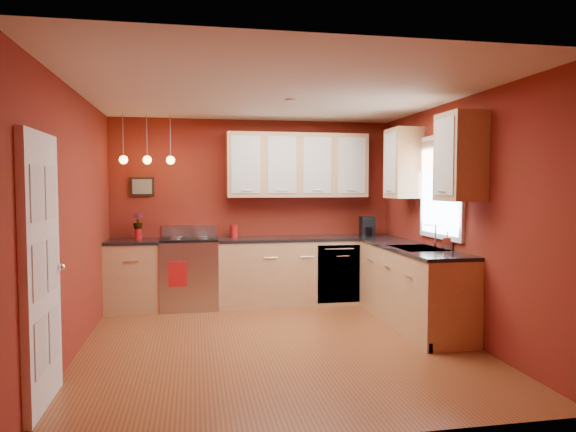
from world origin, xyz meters
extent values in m
plane|color=brown|center=(0.00, 0.00, 0.00)|extent=(4.20, 4.20, 0.00)
cube|color=beige|center=(0.00, 0.00, 2.60)|extent=(4.00, 4.20, 0.02)
cube|color=maroon|center=(0.00, 2.10, 1.30)|extent=(4.00, 0.02, 2.60)
cube|color=maroon|center=(0.00, -2.10, 1.30)|extent=(4.00, 0.02, 2.60)
cube|color=maroon|center=(-2.00, 0.00, 1.30)|extent=(0.02, 4.20, 2.60)
cube|color=maroon|center=(2.00, 0.00, 1.30)|extent=(0.02, 4.20, 2.60)
cube|color=tan|center=(-1.65, 1.80, 0.45)|extent=(0.70, 0.60, 0.90)
cube|color=tan|center=(0.73, 1.80, 0.45)|extent=(2.54, 0.60, 0.90)
cube|color=tan|center=(1.70, 0.45, 0.45)|extent=(0.60, 2.10, 0.90)
cube|color=black|center=(-1.65, 1.80, 0.92)|extent=(0.70, 0.62, 0.04)
cube|color=black|center=(0.73, 1.80, 0.92)|extent=(2.54, 0.62, 0.04)
cube|color=black|center=(1.70, 0.45, 0.92)|extent=(0.62, 2.10, 0.04)
cube|color=#AEAFB3|center=(-0.92, 1.80, 0.46)|extent=(0.76, 0.64, 0.92)
cube|color=black|center=(-0.92, 1.50, 0.48)|extent=(0.55, 0.02, 0.32)
cylinder|color=#AEAFB3|center=(-0.92, 1.49, 0.72)|extent=(0.60, 0.02, 0.02)
cube|color=black|center=(-0.92, 1.80, 0.94)|extent=(0.76, 0.60, 0.03)
cylinder|color=#949499|center=(-1.10, 1.66, 0.95)|extent=(0.16, 0.16, 0.01)
cylinder|color=#949499|center=(-0.74, 1.66, 0.95)|extent=(0.16, 0.16, 0.01)
cylinder|color=#949499|center=(-1.10, 1.94, 0.95)|extent=(0.16, 0.16, 0.01)
cylinder|color=#949499|center=(-0.74, 1.94, 0.95)|extent=(0.16, 0.16, 0.01)
cube|color=#AEAFB3|center=(-0.92, 2.10, 1.03)|extent=(0.76, 0.04, 0.16)
cube|color=#AEAFB3|center=(1.10, 1.51, 0.45)|extent=(0.60, 0.02, 0.80)
cube|color=#949499|center=(1.70, 0.30, 0.92)|extent=(0.50, 0.70, 0.05)
cube|color=black|center=(1.70, 0.47, 0.91)|extent=(0.42, 0.30, 0.02)
cube|color=black|center=(1.70, 0.13, 0.91)|extent=(0.42, 0.30, 0.02)
cylinder|color=white|center=(1.92, 0.30, 1.08)|extent=(0.02, 0.02, 0.28)
cylinder|color=white|center=(1.85, 0.30, 1.21)|extent=(0.16, 0.02, 0.02)
cube|color=white|center=(1.98, 0.30, 1.65)|extent=(0.04, 1.02, 1.22)
cube|color=white|center=(1.97, 0.30, 1.65)|extent=(0.01, 0.90, 1.10)
cube|color=#926D49|center=(1.95, 0.30, 2.02)|extent=(0.02, 0.96, 0.36)
cube|color=white|center=(-1.97, -1.20, 1.02)|extent=(0.06, 0.82, 2.05)
cube|color=silver|center=(-1.94, -1.38, 1.60)|extent=(0.00, 0.28, 0.40)
cube|color=silver|center=(-1.94, -1.02, 1.60)|extent=(0.00, 0.28, 0.40)
cube|color=silver|center=(-1.94, -1.38, 1.05)|extent=(0.00, 0.28, 0.40)
cube|color=silver|center=(-1.94, -1.02, 1.05)|extent=(0.00, 0.28, 0.40)
cube|color=silver|center=(-1.94, -1.38, 0.50)|extent=(0.00, 0.28, 0.40)
cube|color=silver|center=(-1.94, -1.02, 0.50)|extent=(0.00, 0.28, 0.40)
sphere|color=white|center=(-1.91, -0.87, 1.00)|extent=(0.06, 0.06, 0.06)
cube|color=tan|center=(0.60, 1.93, 1.95)|extent=(2.00, 0.35, 0.90)
cube|color=tan|center=(1.82, 0.32, 1.95)|extent=(0.35, 1.95, 0.90)
cube|color=black|center=(-1.55, 2.08, 1.65)|extent=(0.32, 0.03, 0.26)
cylinder|color=#949499|center=(-1.75, 1.75, 2.30)|extent=(0.01, 0.01, 0.60)
sphere|color=#FFA53F|center=(-1.75, 1.75, 2.00)|extent=(0.11, 0.11, 0.11)
cylinder|color=#949499|center=(-1.45, 1.75, 2.30)|extent=(0.01, 0.01, 0.60)
sphere|color=#FFA53F|center=(-1.45, 1.75, 2.00)|extent=(0.11, 0.11, 0.11)
cylinder|color=#949499|center=(-1.15, 1.75, 2.30)|extent=(0.01, 0.01, 0.60)
sphere|color=#FFA53F|center=(-1.15, 1.75, 2.00)|extent=(0.11, 0.11, 0.11)
cylinder|color=#A51113|center=(-0.30, 1.95, 1.02)|extent=(0.11, 0.11, 0.16)
cylinder|color=#A51113|center=(-0.30, 1.95, 1.11)|extent=(0.12, 0.12, 0.02)
cylinder|color=#A51113|center=(-1.60, 1.90, 1.01)|extent=(0.09, 0.09, 0.15)
imported|color=#A51113|center=(-1.60, 1.90, 1.18)|extent=(0.14, 0.14, 0.22)
cube|color=black|center=(1.61, 1.81, 1.08)|extent=(0.20, 0.17, 0.28)
cylinder|color=black|center=(1.61, 1.75, 1.00)|extent=(0.11, 0.11, 0.13)
imported|color=white|center=(1.95, 0.07, 1.05)|extent=(0.12, 0.12, 0.21)
cube|color=#A51113|center=(-1.07, 1.47, 0.52)|extent=(0.24, 0.02, 0.32)
camera|label=1|loc=(-0.85, -5.24, 1.65)|focal=32.00mm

